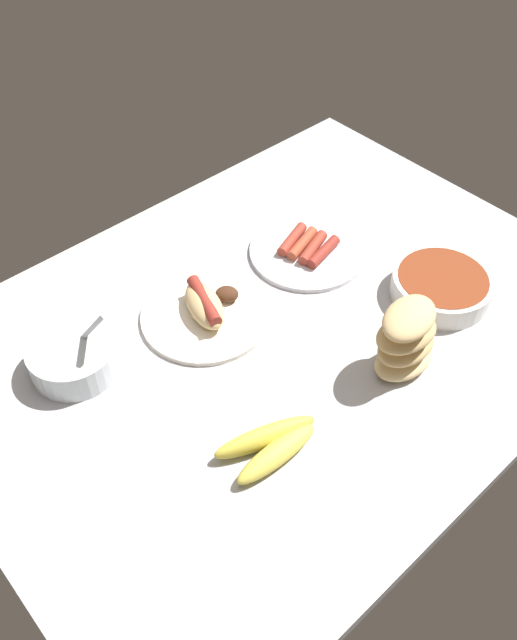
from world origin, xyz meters
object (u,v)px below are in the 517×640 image
object	(u,v)px
plate_hotdog_assembled	(206,310)
bowl_chili	(441,285)
banana_bunch	(271,445)
bowl_coleslaw	(73,356)
bread_stack	(406,340)
plate_sausages	(307,250)

from	to	relation	value
plate_hotdog_assembled	bowl_chili	bearing A→B (deg)	-34.75
banana_bunch	bowl_coleslaw	bearing A→B (deg)	111.48
bowl_coleslaw	banana_bunch	bearing A→B (deg)	-68.52
banana_bunch	plate_hotdog_assembled	size ratio (longest dim) A/B	0.72
banana_bunch	bowl_chili	distance (cm)	47.87
bread_stack	bowl_chili	xyz separation A→B (cm)	(19.39, 6.46, -4.55)
plate_hotdog_assembled	bowl_coleslaw	bearing A→B (deg)	167.47
bowl_coleslaw	bread_stack	bearing A→B (deg)	-41.70
banana_bunch	bread_stack	bearing A→B (deg)	-5.07
plate_sausages	banana_bunch	bearing A→B (deg)	-141.70
bowl_coleslaw	plate_sausages	world-z (taller)	bowl_coleslaw
plate_sausages	plate_hotdog_assembled	bearing A→B (deg)	-179.76
bowl_chili	plate_sausages	bearing A→B (deg)	111.69
bowl_coleslaw	plate_sausages	size ratio (longest dim) A/B	0.66
bowl_coleslaw	banana_bunch	world-z (taller)	bowl_coleslaw
plate_sausages	bowl_chili	world-z (taller)	bowl_chili
bread_stack	plate_sausages	bearing A→B (deg)	74.06
bowl_coleslaw	bowl_chili	distance (cm)	68.86
plate_hotdog_assembled	banana_bunch	bearing A→B (deg)	-110.21
bowl_coleslaw	plate_hotdog_assembled	distance (cm)	25.28
bread_stack	banana_bunch	bearing A→B (deg)	174.93
plate_sausages	bread_stack	bearing A→B (deg)	-105.94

